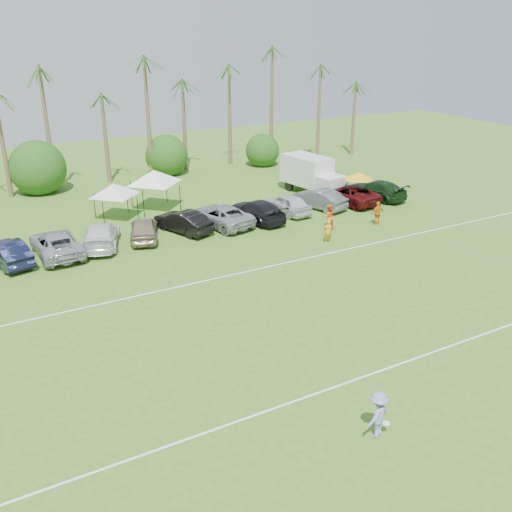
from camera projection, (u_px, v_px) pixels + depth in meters
ground at (382, 408)px, 21.87m from camera, size 120.00×120.00×0.00m
field_lines at (275, 320)px, 28.34m from camera, size 80.00×12.10×0.01m
palm_tree_4 at (53, 103)px, 47.98m from camera, size 2.40×2.40×8.90m
palm_tree_5 at (99, 90)px, 49.46m from camera, size 2.40×2.40×9.90m
palm_tree_6 at (143, 78)px, 50.93m from camera, size 2.40×2.40×10.90m
palm_tree_7 at (184, 66)px, 52.41m from camera, size 2.40×2.40×11.90m
palm_tree_8 at (233, 92)px, 55.64m from camera, size 2.40×2.40×8.90m
palm_tree_9 at (277, 81)px, 57.56m from camera, size 2.40×2.40×9.90m
palm_tree_10 at (318, 70)px, 59.48m from camera, size 2.40×2.40×10.90m
palm_tree_11 at (349, 60)px, 60.96m from camera, size 2.40×2.40×11.90m
bush_tree_1 at (36, 170)px, 50.04m from camera, size 4.00×4.00×4.00m
bush_tree_2 at (165, 155)px, 55.44m from camera, size 4.00×4.00×4.00m
bush_tree_3 at (255, 146)px, 59.94m from camera, size 4.00×4.00×4.00m
sideline_player_a at (328, 231)px, 38.13m from camera, size 0.67×0.53×1.60m
sideline_player_b at (328, 217)px, 40.55m from camera, size 1.04×0.89×1.87m
sideline_player_c at (378, 213)px, 41.50m from camera, size 1.07×0.53×1.76m
box_truck at (313, 175)px, 48.82m from camera, size 3.15×6.40×3.16m
canopy_tent_left at (114, 183)px, 42.03m from camera, size 3.97×3.97×3.22m
canopy_tent_right at (154, 170)px, 44.14m from camera, size 4.57×4.57×3.70m
market_umbrella at (359, 176)px, 45.49m from camera, size 2.44×2.44×2.71m
frisbee_player at (378, 415)px, 20.07m from camera, size 1.32×1.00×1.81m
parked_car_1 at (7, 252)px, 34.69m from camera, size 2.64×4.95×1.55m
parked_car_2 at (56, 244)px, 36.04m from camera, size 2.75×5.65×1.55m
parked_car_3 at (101, 235)px, 37.51m from camera, size 3.85×5.76×1.55m
parked_car_4 at (144, 228)px, 38.73m from camera, size 3.21×4.89×1.55m
parked_car_5 at (183, 221)px, 40.12m from camera, size 3.17×4.98×1.55m
parked_car_6 at (221, 215)px, 41.37m from camera, size 3.76×6.01×1.55m
parked_car_7 at (257, 210)px, 42.47m from camera, size 2.76×5.55×1.55m
parked_car_8 at (287, 204)px, 44.07m from camera, size 2.18×4.68×1.55m
parked_car_9 at (319, 199)px, 45.31m from camera, size 2.86×4.97×1.55m
parked_car_10 at (348, 194)px, 46.58m from camera, size 3.40×5.90×1.55m
parked_car_11 at (377, 190)px, 47.83m from camera, size 3.24×5.67×1.55m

